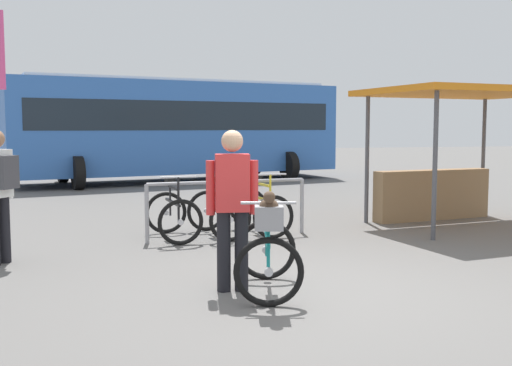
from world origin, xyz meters
The scene contains 9 objects.
ground_plane centered at (0.00, 0.00, 0.00)m, with size 80.00×80.00×0.00m, color #605E5B.
bike_rack_rail centered at (-0.15, 3.20, 0.64)m, with size 2.50×0.30×0.88m.
racked_bike_black centered at (-0.96, 3.29, 0.37)m, with size 0.76×1.16×0.97m.
racked_bike_blue centered at (-0.27, 3.36, 0.37)m, with size 0.83×1.20×0.97m.
racked_bike_yellow centered at (0.43, 3.43, 0.37)m, with size 0.79×1.16×0.97m.
featured_bicycle centered at (-0.43, 0.02, 0.49)m, with size 0.90×1.25×1.09m.
person_with_featured_bike centered at (-0.73, 0.27, 0.91)m, with size 0.53×0.25×1.64m.
bus_distant centered at (0.39, 13.01, 1.74)m, with size 10.30×4.72×3.08m.
market_stall centered at (3.88, 3.65, 1.39)m, with size 3.38×2.70×2.30m.
Camera 1 is at (-2.05, -5.64, 1.67)m, focal length 42.41 mm.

